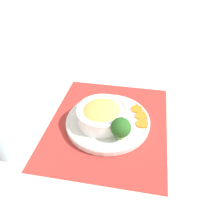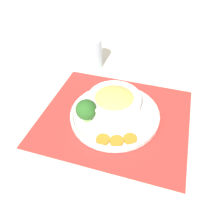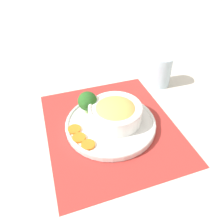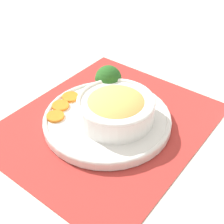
{
  "view_description": "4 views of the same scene",
  "coord_description": "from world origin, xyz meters",
  "views": [
    {
      "loc": [
        0.52,
        0.15,
        0.53
      ],
      "look_at": [
        -0.02,
        0.01,
        0.04
      ],
      "focal_mm": 35.0,
      "sensor_mm": 36.0,
      "label": 1
    },
    {
      "loc": [
        -0.17,
        0.46,
        0.51
      ],
      "look_at": [
        0.0,
        0.02,
        0.04
      ],
      "focal_mm": 35.0,
      "sensor_mm": 36.0,
      "label": 2
    },
    {
      "loc": [
        -0.49,
        0.12,
        0.49
      ],
      "look_at": [
        0.02,
        -0.01,
        0.04
      ],
      "focal_mm": 35.0,
      "sensor_mm": 36.0,
      "label": 3
    },
    {
      "loc": [
        -0.39,
        -0.37,
        0.46
      ],
      "look_at": [
        0.0,
        -0.01,
        0.04
      ],
      "focal_mm": 50.0,
      "sensor_mm": 36.0,
      "label": 4
    }
  ],
  "objects": [
    {
      "name": "placemat",
      "position": [
        0.0,
        0.0,
        0.0
      ],
      "size": [
        0.5,
        0.44,
        0.0
      ],
      "color": "#B2332D",
      "rests_on": "ground_plane"
    },
    {
      "name": "bowl",
      "position": [
        0.01,
        -0.02,
        0.05
      ],
      "size": [
        0.17,
        0.17,
        0.06
      ],
      "color": "white",
      "rests_on": "plate"
    },
    {
      "name": "ground_plane",
      "position": [
        0.0,
        0.0,
        0.0
      ],
      "size": [
        4.0,
        4.0,
        0.0
      ],
      "primitive_type": "plane",
      "color": "beige"
    },
    {
      "name": "carrot_slice_far",
      "position": [
        -0.08,
        0.08,
        0.02
      ],
      "size": [
        0.04,
        0.04,
        0.01
      ],
      "color": "orange",
      "rests_on": "plate"
    },
    {
      "name": "broccoli_floret",
      "position": [
        0.07,
        0.06,
        0.06
      ],
      "size": [
        0.06,
        0.06,
        0.08
      ],
      "color": "#84AD5B",
      "rests_on": "plate"
    },
    {
      "name": "plate",
      "position": [
        0.0,
        0.0,
        0.02
      ],
      "size": [
        0.29,
        0.29,
        0.02
      ],
      "color": "white",
      "rests_on": "placemat"
    },
    {
      "name": "carrot_slice_near",
      "position": [
        -0.01,
        0.12,
        0.02
      ],
      "size": [
        0.04,
        0.04,
        0.01
      ],
      "color": "orange",
      "rests_on": "plate"
    },
    {
      "name": "carrot_slice_middle",
      "position": [
        -0.05,
        0.11,
        0.02
      ],
      "size": [
        0.04,
        0.04,
        0.01
      ],
      "color": "orange",
      "rests_on": "plate"
    },
    {
      "name": "water_glass",
      "position": [
        0.19,
        -0.25,
        0.05
      ],
      "size": [
        0.08,
        0.08,
        0.12
      ],
      "color": "silver",
      "rests_on": "ground_plane"
    }
  ]
}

